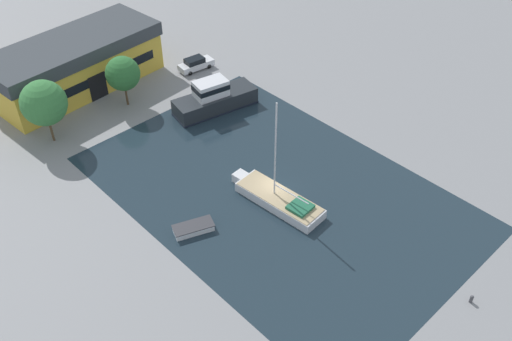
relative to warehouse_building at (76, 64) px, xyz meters
name	(u,v)px	position (x,y,z in m)	size (l,w,h in m)	color
ground_plane	(276,192)	(3.75, -31.06, -3.20)	(440.00, 440.00, 0.00)	gray
water_canal	(276,192)	(3.75, -31.06, -3.20)	(24.88, 38.12, 0.01)	#1E2D38
warehouse_building	(76,64)	(0.00, 0.00, 0.00)	(21.72, 10.14, 6.33)	gold
quay_tree_near_building	(123,74)	(1.97, -7.65, 1.04)	(4.05, 4.05, 6.28)	brown
quay_tree_by_water	(44,103)	(-8.05, -8.12, 1.71)	(4.93, 4.93, 7.38)	brown
parked_car	(196,64)	(13.20, -6.80, -2.36)	(4.88, 2.30, 1.68)	silver
sailboat_moored	(278,199)	(2.70, -32.42, -2.60)	(3.65, 10.43, 11.35)	silver
motor_cruiser	(214,99)	(8.91, -15.63, -1.76)	(10.50, 5.21, 3.93)	#23282D
small_dinghy	(193,228)	(-5.55, -29.63, -2.86)	(4.07, 2.86, 0.67)	silver
mooring_bollard	(471,299)	(5.70, -51.45, -2.79)	(0.31, 0.31, 0.78)	#47474C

